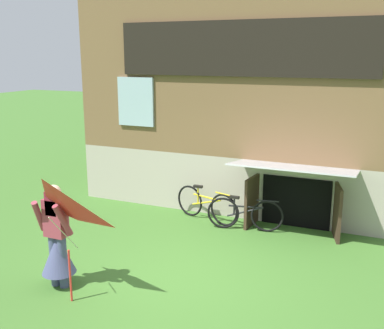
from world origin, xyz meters
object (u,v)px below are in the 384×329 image
kite (44,213)px  bicycle_yellow (206,204)px  person (57,245)px  bicycle_black (245,214)px

kite → bicycle_yellow: kite is taller
person → bicycle_black: person is taller
person → bicycle_black: (1.94, 3.37, -0.34)m
kite → bicycle_black: 4.38m
kite → bicycle_yellow: size_ratio=1.15×
person → bicycle_yellow: person is taller
bicycle_black → person: bearing=-130.3°
person → bicycle_yellow: (1.02, 3.57, -0.32)m
kite → bicycle_black: (1.65, 3.91, -1.07)m
person → kite: 0.95m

